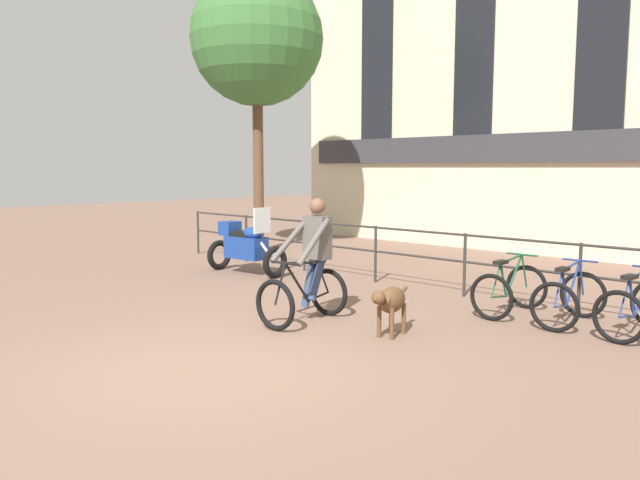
{
  "coord_description": "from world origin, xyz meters",
  "views": [
    {
      "loc": [
        5.31,
        -3.72,
        2.11
      ],
      "look_at": [
        -1.04,
        2.86,
        1.05
      ],
      "focal_mm": 35.0,
      "sensor_mm": 36.0,
      "label": 1
    }
  ],
  "objects_px": {
    "cyclist_with_bike": "(309,266)",
    "parked_bicycle_near_lamp": "(510,290)",
    "dog": "(390,301)",
    "parked_bicycle_mid_left": "(569,299)",
    "parked_motorcycle": "(245,246)",
    "parked_bicycle_mid_right": "(638,309)"
  },
  "relations": [
    {
      "from": "dog",
      "to": "parked_bicycle_near_lamp",
      "type": "bearing_deg",
      "value": 66.64
    },
    {
      "from": "parked_bicycle_mid_left",
      "to": "parked_motorcycle",
      "type": "bearing_deg",
      "value": 1.73
    },
    {
      "from": "cyclist_with_bike",
      "to": "parked_bicycle_mid_left",
      "type": "distance_m",
      "value": 3.54
    },
    {
      "from": "parked_motorcycle",
      "to": "parked_bicycle_near_lamp",
      "type": "xyz_separation_m",
      "value": [
        5.47,
        0.43,
        -0.2
      ]
    },
    {
      "from": "parked_motorcycle",
      "to": "cyclist_with_bike",
      "type": "bearing_deg",
      "value": -121.24
    },
    {
      "from": "cyclist_with_bike",
      "to": "parked_motorcycle",
      "type": "xyz_separation_m",
      "value": [
        -3.66,
        1.85,
        -0.2
      ]
    },
    {
      "from": "parked_bicycle_near_lamp",
      "to": "parked_bicycle_mid_right",
      "type": "xyz_separation_m",
      "value": [
        1.73,
        0.0,
        0.0
      ]
    },
    {
      "from": "parked_motorcycle",
      "to": "dog",
      "type": "bearing_deg",
      "value": -113.45
    },
    {
      "from": "dog",
      "to": "parked_motorcycle",
      "type": "relative_size",
      "value": 0.49
    },
    {
      "from": "parked_bicycle_near_lamp",
      "to": "parked_bicycle_mid_right",
      "type": "distance_m",
      "value": 1.73
    },
    {
      "from": "cyclist_with_bike",
      "to": "dog",
      "type": "height_order",
      "value": "cyclist_with_bike"
    },
    {
      "from": "dog",
      "to": "parked_bicycle_mid_left",
      "type": "distance_m",
      "value": 2.55
    },
    {
      "from": "dog",
      "to": "parked_bicycle_mid_right",
      "type": "bearing_deg",
      "value": 33.78
    },
    {
      "from": "cyclist_with_bike",
      "to": "parked_bicycle_mid_right",
      "type": "xyz_separation_m",
      "value": [
        3.54,
        2.28,
        -0.41
      ]
    },
    {
      "from": "parked_bicycle_mid_right",
      "to": "dog",
      "type": "bearing_deg",
      "value": 49.54
    },
    {
      "from": "cyclist_with_bike",
      "to": "parked_bicycle_near_lamp",
      "type": "xyz_separation_m",
      "value": [
        1.81,
        2.28,
        -0.41
      ]
    },
    {
      "from": "parked_bicycle_mid_left",
      "to": "parked_bicycle_mid_right",
      "type": "distance_m",
      "value": 0.87
    },
    {
      "from": "dog",
      "to": "parked_bicycle_near_lamp",
      "type": "distance_m",
      "value": 2.2
    },
    {
      "from": "cyclist_with_bike",
      "to": "parked_motorcycle",
      "type": "distance_m",
      "value": 4.11
    },
    {
      "from": "parked_bicycle_near_lamp",
      "to": "parked_motorcycle",
      "type": "bearing_deg",
      "value": 4.83
    },
    {
      "from": "dog",
      "to": "parked_motorcycle",
      "type": "height_order",
      "value": "parked_motorcycle"
    },
    {
      "from": "parked_bicycle_mid_left",
      "to": "dog",
      "type": "bearing_deg",
      "value": 55.02
    }
  ]
}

